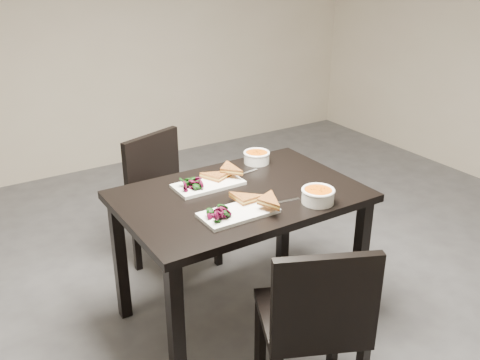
% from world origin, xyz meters
% --- Properties ---
extents(ground, '(5.00, 5.00, 0.00)m').
position_xyz_m(ground, '(0.00, 0.00, 0.00)').
color(ground, '#47474C').
rests_on(ground, ground).
extents(table, '(1.20, 0.80, 0.75)m').
position_xyz_m(table, '(-0.32, -0.04, 0.65)').
color(table, black).
rests_on(table, ground).
extents(chair_near, '(0.56, 0.56, 0.85)m').
position_xyz_m(chair_near, '(-0.40, -0.75, 0.48)').
color(chair_near, black).
rests_on(chair_near, ground).
extents(chair_far, '(0.53, 0.53, 0.85)m').
position_xyz_m(chair_far, '(-0.41, 0.66, 0.48)').
color(chair_far, black).
rests_on(chair_far, ground).
extents(plate_near, '(0.36, 0.18, 0.02)m').
position_xyz_m(plate_near, '(-0.45, -0.24, 0.76)').
color(plate_near, white).
rests_on(plate_near, table).
extents(sandwich_near, '(0.18, 0.14, 0.06)m').
position_xyz_m(sandwich_near, '(-0.38, -0.22, 0.80)').
color(sandwich_near, '#AC5E24').
rests_on(sandwich_near, plate_near).
extents(salad_near, '(0.11, 0.10, 0.05)m').
position_xyz_m(salad_near, '(-0.55, -0.24, 0.79)').
color(salad_near, black).
rests_on(salad_near, plate_near).
extents(soup_bowl_near, '(0.16, 0.16, 0.07)m').
position_xyz_m(soup_bowl_near, '(-0.06, -0.33, 0.79)').
color(soup_bowl_near, white).
rests_on(soup_bowl_near, table).
extents(cutlery_near, '(0.18, 0.04, 0.00)m').
position_xyz_m(cutlery_near, '(-0.20, -0.24, 0.75)').
color(cutlery_near, silver).
rests_on(cutlery_near, table).
extents(plate_far, '(0.36, 0.18, 0.02)m').
position_xyz_m(plate_far, '(-0.41, 0.12, 0.76)').
color(plate_far, white).
rests_on(plate_far, table).
extents(sandwich_far, '(0.22, 0.19, 0.06)m').
position_xyz_m(sandwich_far, '(-0.35, 0.10, 0.80)').
color(sandwich_far, '#AC5E24').
rests_on(sandwich_far, plate_far).
extents(salad_far, '(0.11, 0.10, 0.05)m').
position_xyz_m(salad_far, '(-0.51, 0.12, 0.79)').
color(salad_far, black).
rests_on(salad_far, plate_far).
extents(soup_bowl_far, '(0.15, 0.15, 0.07)m').
position_xyz_m(soup_bowl_far, '(-0.02, 0.25, 0.79)').
color(soup_bowl_far, white).
rests_on(soup_bowl_far, table).
extents(cutlery_far, '(0.18, 0.04, 0.00)m').
position_xyz_m(cutlery_far, '(-0.16, 0.16, 0.75)').
color(cutlery_far, silver).
rests_on(cutlery_far, table).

